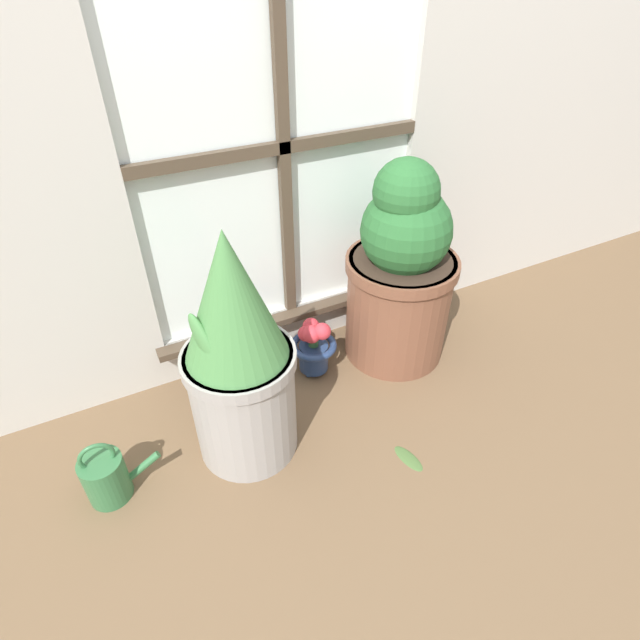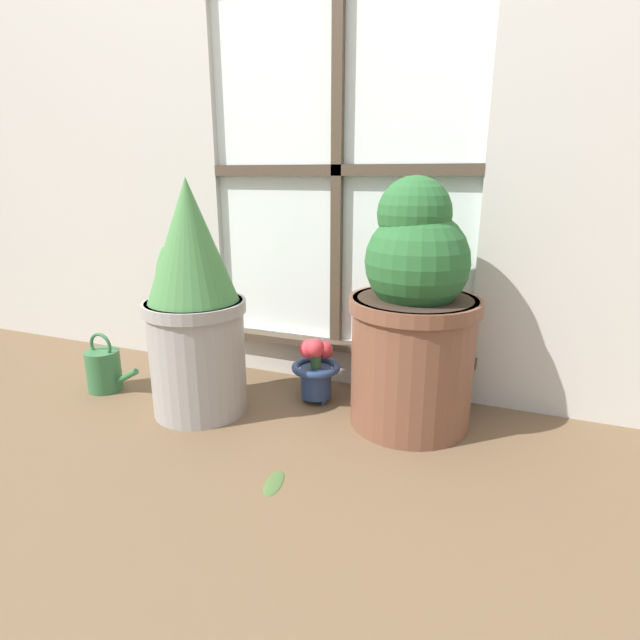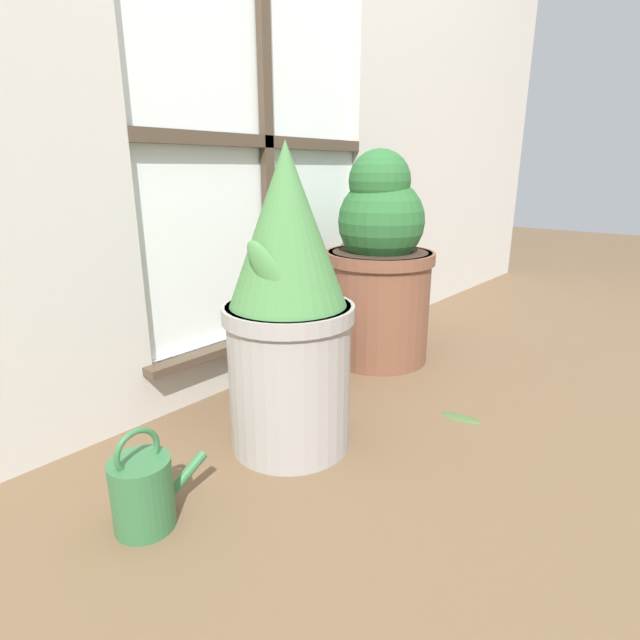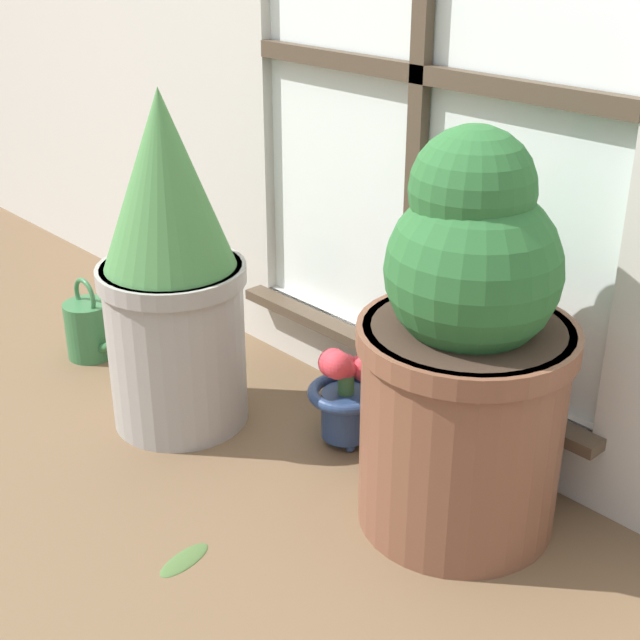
# 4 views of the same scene
# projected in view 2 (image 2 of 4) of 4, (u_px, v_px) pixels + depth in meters

# --- Properties ---
(ground_plane) EXTENTS (10.00, 10.00, 0.00)m
(ground_plane) POSITION_uv_depth(u_px,v_px,m) (253.00, 467.00, 1.30)
(ground_plane) COLOR brown
(potted_plant_left) EXTENTS (0.31, 0.31, 0.73)m
(potted_plant_left) POSITION_uv_depth(u_px,v_px,m) (194.00, 305.00, 1.52)
(potted_plant_left) COLOR #9E9993
(potted_plant_left) RESTS_ON ground_plane
(potted_plant_right) EXTENTS (0.38, 0.38, 0.73)m
(potted_plant_right) POSITION_uv_depth(u_px,v_px,m) (414.00, 317.00, 1.45)
(potted_plant_right) COLOR brown
(potted_plant_right) RESTS_ON ground_plane
(flower_vase) EXTENTS (0.16, 0.16, 0.23)m
(flower_vase) POSITION_uv_depth(u_px,v_px,m) (316.00, 368.00, 1.64)
(flower_vase) COLOR navy
(flower_vase) RESTS_ON ground_plane
(watering_can) EXTENTS (0.21, 0.12, 0.21)m
(watering_can) POSITION_uv_depth(u_px,v_px,m) (104.00, 369.00, 1.74)
(watering_can) COLOR #336B3D
(watering_can) RESTS_ON ground_plane
(fallen_leaf) EXTENTS (0.06, 0.12, 0.01)m
(fallen_leaf) POSITION_uv_depth(u_px,v_px,m) (274.00, 482.00, 1.23)
(fallen_leaf) COLOR #476633
(fallen_leaf) RESTS_ON ground_plane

